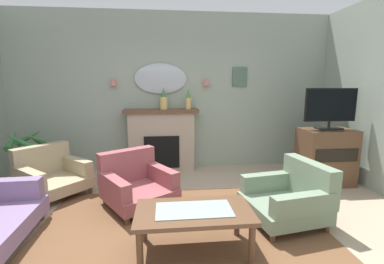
% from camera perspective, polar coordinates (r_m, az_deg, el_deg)
% --- Properties ---
extents(floor, '(6.96, 6.25, 0.10)m').
position_cam_1_polar(floor, '(2.94, -1.84, -24.05)').
color(floor, tan).
rests_on(floor, ground).
extents(wall_back, '(6.96, 0.10, 2.92)m').
position_cam_1_polar(wall_back, '(5.11, -4.06, 8.50)').
color(wall_back, '#93A393').
rests_on(wall_back, ground).
extents(patterned_rug, '(3.20, 2.40, 0.01)m').
position_cam_1_polar(patterned_rug, '(3.08, -2.12, -21.10)').
color(patterned_rug, brown).
rests_on(patterned_rug, ground).
extents(fireplace, '(1.36, 0.36, 1.16)m').
position_cam_1_polar(fireplace, '(4.99, -6.52, -1.84)').
color(fireplace, tan).
rests_on(fireplace, ground).
extents(mantel_vase_right, '(0.14, 0.14, 0.38)m').
position_cam_1_polar(mantel_vase_right, '(4.86, -6.11, 6.82)').
color(mantel_vase_right, tan).
rests_on(mantel_vase_right, fireplace).
extents(mantel_vase_centre, '(0.10, 0.10, 0.37)m').
position_cam_1_polar(mantel_vase_centre, '(4.88, -0.78, 7.06)').
color(mantel_vase_centre, tan).
rests_on(mantel_vase_centre, fireplace).
extents(wall_mirror, '(0.96, 0.06, 0.56)m').
position_cam_1_polar(wall_mirror, '(5.03, -6.77, 11.31)').
color(wall_mirror, '#B2BCC6').
extents(wall_sconce_left, '(0.14, 0.14, 0.14)m').
position_cam_1_polar(wall_sconce_left, '(5.06, -16.60, 10.39)').
color(wall_sconce_left, '#D17066').
extents(wall_sconce_right, '(0.14, 0.14, 0.14)m').
position_cam_1_polar(wall_sconce_right, '(5.04, 3.13, 10.79)').
color(wall_sconce_right, '#D17066').
extents(framed_picture, '(0.28, 0.03, 0.36)m').
position_cam_1_polar(framed_picture, '(5.24, 10.22, 11.61)').
color(framed_picture, '#4C6B56').
extents(coffee_table, '(1.10, 0.60, 0.45)m').
position_cam_1_polar(coffee_table, '(2.62, 0.42, -17.51)').
color(coffee_table, brown).
rests_on(coffee_table, ground).
extents(armchair_beside_couch, '(0.94, 0.93, 0.71)m').
position_cam_1_polar(armchair_beside_couch, '(3.42, 20.35, -12.82)').
color(armchair_beside_couch, gray).
rests_on(armchair_beside_couch, ground).
extents(armchair_near_fireplace, '(1.12, 1.12, 0.71)m').
position_cam_1_polar(armchair_near_fireplace, '(3.71, -12.01, -10.56)').
color(armchair_near_fireplace, '#934C51').
rests_on(armchair_near_fireplace, ground).
extents(armchair_in_corner, '(1.14, 1.14, 0.71)m').
position_cam_1_polar(armchair_in_corner, '(4.46, -28.06, -7.99)').
color(armchair_in_corner, tan).
rests_on(armchair_in_corner, ground).
extents(tv_cabinet, '(0.80, 0.57, 0.90)m').
position_cam_1_polar(tv_cabinet, '(4.85, 26.75, -4.69)').
color(tv_cabinet, brown).
rests_on(tv_cabinet, ground).
extents(tv_flatscreen, '(0.84, 0.24, 0.65)m').
position_cam_1_polar(tv_flatscreen, '(4.71, 27.65, 4.66)').
color(tv_flatscreen, black).
rests_on(tv_flatscreen, tv_cabinet).
extents(potted_plant_tall_palm, '(0.54, 0.52, 0.92)m').
position_cam_1_polar(potted_plant_tall_palm, '(5.02, -31.97, -4.94)').
color(potted_plant_tall_palm, '#474C56').
rests_on(potted_plant_tall_palm, ground).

